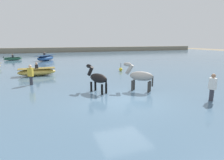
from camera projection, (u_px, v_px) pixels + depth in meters
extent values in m
plane|color=#84755B|center=(122.00, 105.00, 9.40)|extent=(120.00, 120.00, 0.00)
cube|color=slate|center=(82.00, 72.00, 18.55)|extent=(90.00, 90.00, 0.31)
ellipsoid|color=gray|center=(141.00, 76.00, 10.71)|extent=(1.29, 1.27, 0.54)
cylinder|color=#31312F|center=(132.00, 88.00, 10.89)|extent=(0.13, 0.13, 0.91)
cylinder|color=#31312F|center=(134.00, 87.00, 11.18)|extent=(0.13, 0.13, 0.91)
cylinder|color=#31312F|center=(148.00, 90.00, 10.53)|extent=(0.13, 0.13, 0.91)
cylinder|color=#31312F|center=(150.00, 89.00, 10.82)|extent=(0.13, 0.13, 0.91)
cylinder|color=gray|center=(130.00, 69.00, 10.92)|extent=(0.50, 0.50, 0.62)
ellipsoid|color=gray|center=(127.00, 64.00, 10.91)|extent=(0.47, 0.46, 0.23)
cylinder|color=#31312F|center=(152.00, 81.00, 10.51)|extent=(0.09, 0.09, 0.58)
ellipsoid|color=black|center=(98.00, 78.00, 10.43)|extent=(0.95, 1.34, 0.51)
cylinder|color=black|center=(91.00, 89.00, 10.77)|extent=(0.12, 0.12, 0.87)
cylinder|color=black|center=(95.00, 88.00, 10.98)|extent=(0.12, 0.12, 0.87)
cylinder|color=black|center=(102.00, 92.00, 10.15)|extent=(0.12, 0.12, 0.87)
cylinder|color=black|center=(106.00, 91.00, 10.37)|extent=(0.12, 0.12, 0.87)
cylinder|color=black|center=(90.00, 71.00, 10.82)|extent=(0.38, 0.51, 0.59)
ellipsoid|color=black|center=(89.00, 66.00, 10.85)|extent=(0.35, 0.47, 0.22)
cylinder|color=black|center=(106.00, 84.00, 10.06)|extent=(0.08, 0.08, 0.55)
ellipsoid|color=#337556|center=(13.00, 59.00, 27.99)|extent=(2.57, 1.16, 0.42)
cube|color=#1E4634|center=(13.00, 57.00, 27.95)|extent=(2.47, 1.11, 0.04)
cube|color=black|center=(3.00, 57.00, 27.35)|extent=(0.15, 0.18, 0.18)
cube|color=#232328|center=(13.00, 56.00, 27.83)|extent=(0.29, 0.22, 0.30)
sphere|color=#A37556|center=(12.00, 55.00, 27.78)|extent=(0.18, 0.18, 0.18)
ellipsoid|color=gold|center=(37.00, 72.00, 15.67)|extent=(2.99, 1.12, 0.57)
cube|color=olive|center=(37.00, 68.00, 15.60)|extent=(2.87, 1.07, 0.04)
cube|color=#232328|center=(37.00, 67.00, 15.50)|extent=(0.27, 0.19, 0.30)
sphere|color=tan|center=(36.00, 64.00, 15.45)|extent=(0.18, 0.18, 0.18)
ellipsoid|color=#28518E|center=(46.00, 58.00, 27.50)|extent=(3.14, 3.89, 0.73)
cube|color=navy|center=(46.00, 55.00, 27.42)|extent=(3.02, 3.74, 0.04)
cube|color=#232328|center=(44.00, 54.00, 27.43)|extent=(0.29, 0.32, 0.30)
sphere|color=#A37556|center=(44.00, 53.00, 27.38)|extent=(0.18, 0.18, 0.18)
cylinder|color=#383842|center=(211.00, 98.00, 9.09)|extent=(0.20, 0.20, 0.88)
cube|color=white|center=(213.00, 84.00, 8.94)|extent=(0.30, 0.37, 0.54)
sphere|color=#A37556|center=(214.00, 76.00, 8.87)|extent=(0.20, 0.20, 0.20)
cylinder|color=#383842|center=(31.00, 83.00, 12.38)|extent=(0.20, 0.20, 0.88)
cube|color=gold|center=(30.00, 72.00, 12.24)|extent=(0.38, 0.34, 0.54)
sphere|color=beige|center=(30.00, 66.00, 12.16)|extent=(0.20, 0.20, 0.20)
sphere|color=yellow|center=(121.00, 69.00, 17.93)|extent=(0.33, 0.33, 0.33)
cylinder|color=black|center=(121.00, 65.00, 17.85)|extent=(0.04, 0.04, 0.43)
cube|color=gray|center=(56.00, 50.00, 47.51)|extent=(80.00, 2.40, 1.51)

